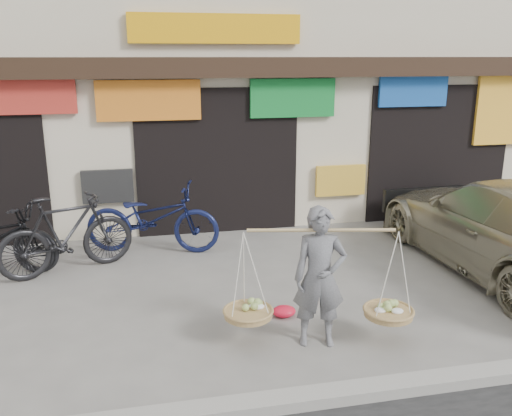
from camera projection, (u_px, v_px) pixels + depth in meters
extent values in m
plane|color=gray|center=(258.00, 312.00, 7.12)|extent=(70.00, 70.00, 0.00)
cube|color=gray|center=(301.00, 399.00, 5.22)|extent=(70.00, 0.25, 0.12)
cube|color=beige|center=(197.00, 44.00, 12.28)|extent=(14.00, 6.00, 7.00)
cube|color=black|center=(217.00, 67.00, 9.44)|extent=(14.00, 0.35, 0.35)
cube|color=black|center=(216.00, 159.00, 10.28)|extent=(3.00, 0.60, 2.70)
cube|color=black|center=(432.00, 151.00, 11.18)|extent=(3.00, 0.60, 2.70)
cube|color=red|center=(26.00, 96.00, 8.98)|extent=(1.60, 0.08, 0.60)
cube|color=orange|center=(149.00, 100.00, 9.41)|extent=(1.80, 0.08, 0.70)
cube|color=#137F31|center=(293.00, 98.00, 9.94)|extent=(1.60, 0.08, 0.70)
cube|color=#1853AF|center=(413.00, 91.00, 10.39)|extent=(1.40, 0.08, 0.60)
cube|color=yellow|center=(503.00, 110.00, 10.90)|extent=(1.20, 0.08, 1.40)
cube|color=black|center=(108.00, 186.00, 9.66)|extent=(0.90, 0.08, 0.60)
cube|color=gold|center=(341.00, 180.00, 10.57)|extent=(1.00, 0.08, 0.60)
cube|color=#F4A80C|center=(216.00, 29.00, 9.33)|extent=(3.00, 0.08, 0.50)
imported|color=slate|center=(320.00, 277.00, 6.14)|extent=(0.67, 0.51, 1.65)
cylinder|color=tan|center=(321.00, 230.00, 5.99)|extent=(1.62, 0.37, 0.04)
cylinder|color=#A1804D|center=(248.00, 313.00, 6.26)|extent=(0.56, 0.56, 0.07)
ellipsoid|color=#A5BF66|center=(248.00, 309.00, 6.24)|extent=(0.39, 0.39, 0.10)
cylinder|color=#A1804D|center=(388.00, 313.00, 6.27)|extent=(0.56, 0.56, 0.07)
ellipsoid|color=#A5BF66|center=(389.00, 308.00, 6.25)|extent=(0.39, 0.39, 0.10)
imported|color=black|center=(66.00, 234.00, 8.27)|extent=(2.14, 1.32, 1.25)
imported|color=#10163C|center=(152.00, 218.00, 9.17)|extent=(2.39, 1.34, 1.19)
imported|color=#AFA88D|center=(507.00, 226.00, 8.30)|extent=(2.20, 5.12, 1.47)
cube|color=black|center=(424.00, 199.00, 10.60)|extent=(1.70, 0.15, 0.45)
cube|color=silver|center=(421.00, 203.00, 10.68)|extent=(0.45, 0.03, 0.12)
ellipsoid|color=red|center=(284.00, 311.00, 6.99)|extent=(0.31, 0.25, 0.14)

